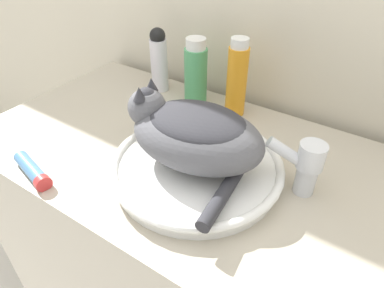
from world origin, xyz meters
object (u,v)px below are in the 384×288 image
at_px(cream_tube, 32,170).
at_px(cat, 192,132).
at_px(shampoo_bottle_tall, 237,79).
at_px(lotion_bottle_white, 159,60).
at_px(mouthwash_bottle, 196,72).
at_px(faucet, 306,164).

bearing_deg(cream_tube, cat, 34.87).
distance_m(shampoo_bottle_tall, cream_tube, 0.56).
distance_m(cat, lotion_bottle_white, 0.43).
bearing_deg(shampoo_bottle_tall, lotion_bottle_white, -180.00).
height_order(shampoo_bottle_tall, mouthwash_bottle, shampoo_bottle_tall).
relative_size(cat, cream_tube, 2.25).
height_order(faucet, shampoo_bottle_tall, shampoo_bottle_tall).
bearing_deg(shampoo_bottle_tall, cat, -80.99).
relative_size(shampoo_bottle_tall, cream_tube, 1.59).
relative_size(cat, lotion_bottle_white, 1.56).
height_order(lotion_bottle_white, cream_tube, lotion_bottle_white).
relative_size(cat, shampoo_bottle_tall, 1.41).
xyz_separation_m(mouthwash_bottle, cream_tube, (-0.11, -0.50, -0.08)).
xyz_separation_m(cat, faucet, (0.22, 0.08, -0.04)).
bearing_deg(cream_tube, mouthwash_bottle, 77.13).
bearing_deg(mouthwash_bottle, cream_tube, -102.87).
xyz_separation_m(mouthwash_bottle, lotion_bottle_white, (-0.14, -0.00, 0.01)).
bearing_deg(shampoo_bottle_tall, cream_tube, -116.52).
distance_m(cat, faucet, 0.24).
distance_m(mouthwash_bottle, lotion_bottle_white, 0.14).
relative_size(mouthwash_bottle, cream_tube, 1.40).
xyz_separation_m(cat, lotion_bottle_white, (-0.32, 0.29, -0.02)).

